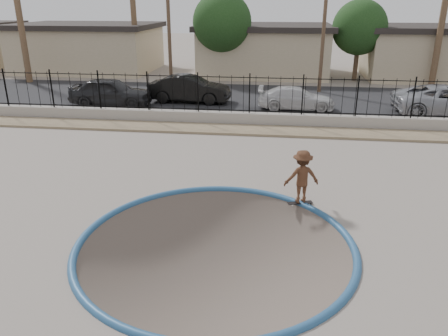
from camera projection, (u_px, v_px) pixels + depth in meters
name	position (u px, v px, depth m)	size (l,w,h in m)	color
ground	(251.00, 136.00, 23.32)	(120.00, 120.00, 2.20)	slate
bowl_pit	(215.00, 245.00, 10.89)	(6.84, 6.84, 1.80)	#52483F
coping_ring	(215.00, 245.00, 10.89)	(7.04, 7.04, 0.20)	#25507A
rock_strip	(247.00, 130.00, 20.32)	(42.00, 1.60, 0.11)	#917D5F
retaining_wall	(249.00, 119.00, 21.25)	(42.00, 0.45, 0.60)	gray
fence	(250.00, 94.00, 20.81)	(40.00, 0.04, 1.80)	black
street	(257.00, 97.00, 27.55)	(90.00, 8.00, 0.04)	black
house_west	(89.00, 47.00, 37.42)	(11.60, 8.60, 3.90)	tan
house_center	(264.00, 49.00, 35.64)	(10.60, 8.60, 3.90)	tan
house_east	(444.00, 51.00, 33.98)	(12.60, 8.60, 3.90)	tan
utility_pole_left	(168.00, 17.00, 28.43)	(1.70, 0.24, 9.00)	#473323
utility_pole_mid	(325.00, 13.00, 27.15)	(1.70, 0.24, 9.50)	#473323
street_tree_left	(222.00, 22.00, 31.96)	(4.32, 4.32, 6.36)	#473323
street_tree_mid	(360.00, 28.00, 31.82)	(3.96, 3.96, 5.83)	#473323
skater	(302.00, 180.00, 12.75)	(1.03, 0.59, 1.60)	brown
skateboard	(300.00, 203.00, 13.02)	(0.78, 0.40, 0.07)	black
car_a	(111.00, 92.00, 24.89)	(1.87, 4.64, 1.58)	black
car_b	(190.00, 89.00, 25.71)	(1.66, 4.76, 1.57)	black
car_c	(296.00, 98.00, 24.10)	(1.71, 4.20, 1.22)	silver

